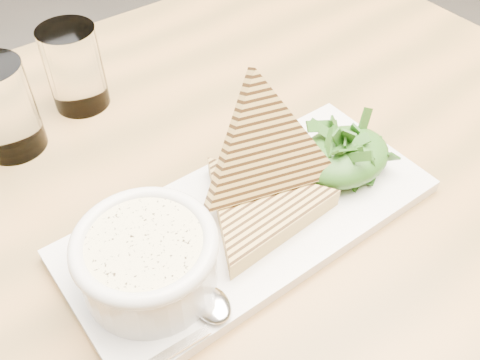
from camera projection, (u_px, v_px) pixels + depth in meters
floor at (246, 358)px, 1.29m from camera, size 6.00×6.00×0.00m
table_top at (159, 221)px, 0.60m from camera, size 1.27×0.87×0.04m
table_leg_br at (310, 128)px, 1.31m from camera, size 0.06×0.06×0.73m
platter at (251, 219)px, 0.57m from camera, size 0.40×0.20×0.02m
soup_bowl at (149, 265)px, 0.49m from camera, size 0.13×0.13×0.05m
soup at (144, 245)px, 0.47m from camera, size 0.11×0.11×0.01m
bowl_rim at (144, 243)px, 0.47m from camera, size 0.13×0.13×0.01m
sandwich_flat at (259, 209)px, 0.55m from camera, size 0.19×0.19×0.02m
sandwich_lean at (266, 151)px, 0.55m from camera, size 0.21×0.20×0.20m
salad_base at (344, 156)px, 0.59m from camera, size 0.11×0.09×0.04m
arugula_pile at (345, 152)px, 0.59m from camera, size 0.11×0.10×0.05m
spoon_bowl at (212, 304)px, 0.48m from camera, size 0.03×0.04×0.01m
glass_near at (2, 109)px, 0.62m from camera, size 0.08×0.08×0.11m
glass_far at (74, 68)px, 0.68m from camera, size 0.07×0.07×0.11m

